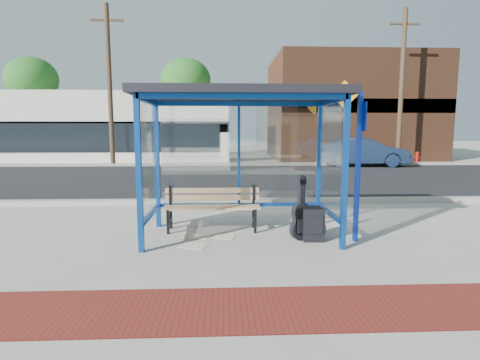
{
  "coord_description": "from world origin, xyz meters",
  "views": [
    {
      "loc": [
        -0.28,
        -6.14,
        1.77
      ],
      "look_at": [
        -0.0,
        0.2,
        0.94
      ],
      "focal_mm": 28.0,
      "sensor_mm": 36.0,
      "label": 1
    }
  ],
  "objects_px": {
    "fire_hydrant": "(417,157)",
    "backpack": "(318,228)",
    "parked_car": "(363,152)",
    "bench": "(212,205)",
    "guitar_bag": "(301,218)",
    "suitcase": "(313,225)"
  },
  "relations": [
    {
      "from": "fire_hydrant",
      "to": "backpack",
      "type": "bearing_deg",
      "value": -122.83
    },
    {
      "from": "parked_car",
      "to": "bench",
      "type": "bearing_deg",
      "value": 153.2
    },
    {
      "from": "guitar_bag",
      "to": "parked_car",
      "type": "xyz_separation_m",
      "value": [
        5.81,
        12.74,
        0.35
      ]
    },
    {
      "from": "bench",
      "to": "parked_car",
      "type": "distance_m",
      "value": 14.06
    },
    {
      "from": "suitcase",
      "to": "fire_hydrant",
      "type": "bearing_deg",
      "value": 59.94
    },
    {
      "from": "guitar_bag",
      "to": "backpack",
      "type": "relative_size",
      "value": 2.7
    },
    {
      "from": "parked_car",
      "to": "fire_hydrant",
      "type": "distance_m",
      "value": 3.66
    },
    {
      "from": "bench",
      "to": "backpack",
      "type": "xyz_separation_m",
      "value": [
        1.76,
        -0.64,
        -0.28
      ]
    },
    {
      "from": "backpack",
      "to": "fire_hydrant",
      "type": "height_order",
      "value": "fire_hydrant"
    },
    {
      "from": "guitar_bag",
      "to": "fire_hydrant",
      "type": "bearing_deg",
      "value": 34.38
    },
    {
      "from": "bench",
      "to": "parked_car",
      "type": "height_order",
      "value": "parked_car"
    },
    {
      "from": "parked_car",
      "to": "fire_hydrant",
      "type": "bearing_deg",
      "value": -66.5
    },
    {
      "from": "suitcase",
      "to": "parked_car",
      "type": "bearing_deg",
      "value": 69.15
    },
    {
      "from": "bench",
      "to": "backpack",
      "type": "relative_size",
      "value": 4.56
    },
    {
      "from": "suitcase",
      "to": "backpack",
      "type": "height_order",
      "value": "suitcase"
    },
    {
      "from": "bench",
      "to": "backpack",
      "type": "bearing_deg",
      "value": -19.99
    },
    {
      "from": "bench",
      "to": "fire_hydrant",
      "type": "relative_size",
      "value": 2.54
    },
    {
      "from": "fire_hydrant",
      "to": "bench",
      "type": "bearing_deg",
      "value": -128.98
    },
    {
      "from": "guitar_bag",
      "to": "fire_hydrant",
      "type": "relative_size",
      "value": 1.5
    },
    {
      "from": "bench",
      "to": "guitar_bag",
      "type": "height_order",
      "value": "guitar_bag"
    },
    {
      "from": "backpack",
      "to": "parked_car",
      "type": "height_order",
      "value": "parked_car"
    },
    {
      "from": "suitcase",
      "to": "fire_hydrant",
      "type": "distance_m",
      "value": 16.67
    }
  ]
}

